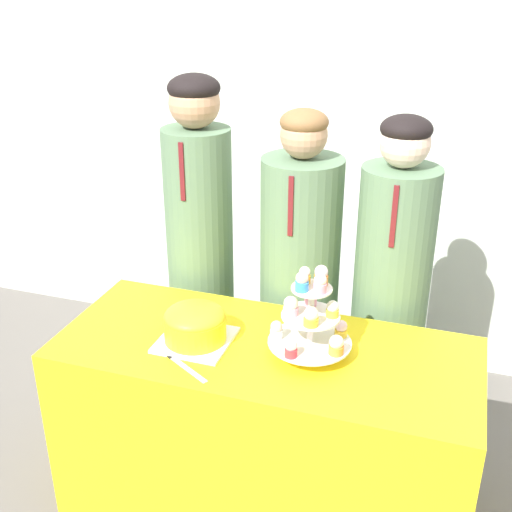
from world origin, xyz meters
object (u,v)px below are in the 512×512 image
at_px(cupcake_stand, 311,316).
at_px(student_0, 201,267).
at_px(round_cake, 195,324).
at_px(student_1, 299,298).
at_px(cake_knife, 174,359).
at_px(student_2, 389,310).

xyz_separation_m(cupcake_stand, student_0, (-0.58, 0.48, -0.14)).
xyz_separation_m(round_cake, student_1, (0.21, 0.53, -0.14)).
bearing_deg(cake_knife, round_cake, 109.49).
distance_m(cake_knife, student_0, 0.67).
bearing_deg(cupcake_stand, student_2, 68.43).
bearing_deg(cupcake_stand, student_1, 108.53).
height_order(round_cake, cake_knife, round_cake).
bearing_deg(cupcake_stand, student_0, 140.15).
bearing_deg(student_2, student_1, 180.00).
bearing_deg(student_1, student_0, -180.00).
relative_size(cake_knife, cupcake_stand, 0.73).
bearing_deg(student_1, cake_knife, -110.13).
relative_size(cupcake_stand, student_2, 0.21).
distance_m(cake_knife, cupcake_stand, 0.45).
bearing_deg(student_1, student_2, -0.00).
distance_m(round_cake, student_2, 0.79).
height_order(cake_knife, student_2, student_2).
bearing_deg(round_cake, student_0, 111.17).
relative_size(student_1, student_2, 1.00).
bearing_deg(cupcake_stand, round_cake, -173.55).
xyz_separation_m(round_cake, cupcake_stand, (0.38, 0.04, 0.07)).
bearing_deg(cake_knife, student_1, 100.24).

